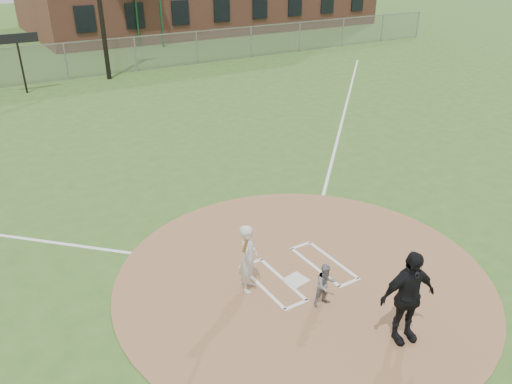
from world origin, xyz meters
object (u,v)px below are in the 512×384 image
batter_at_plate (248,258)px  home_plate (296,280)px  catcher (326,285)px  umpire (407,297)px

batter_at_plate → home_plate: bearing=-16.5°
catcher → umpire: umpire is taller
home_plate → catcher: (0.02, -0.96, 0.46)m
home_plate → umpire: umpire is taller
catcher → batter_at_plate: (-1.07, 1.27, 0.31)m
catcher → batter_at_plate: batter_at_plate is taller
home_plate → umpire: (0.63, -2.51, 0.94)m
home_plate → catcher: 1.06m
catcher → umpire: 1.74m
catcher → batter_at_plate: size_ratio=0.54×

